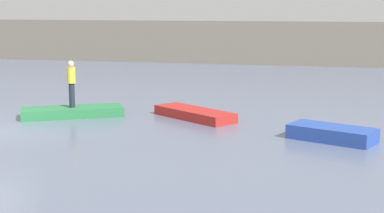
{
  "coord_description": "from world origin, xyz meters",
  "views": [
    {
      "loc": [
        11.07,
        -17.11,
        4.24
      ],
      "look_at": [
        6.25,
        3.09,
        0.62
      ],
      "focal_mm": 54.37,
      "sensor_mm": 36.0,
      "label": 1
    }
  ],
  "objects": [
    {
      "name": "rowboat_blue",
      "position": [
        11.21,
        1.44,
        0.23
      ],
      "size": [
        2.93,
        2.13,
        0.45
      ],
      "primitive_type": "cube",
      "rotation": [
        0.0,
        0.0,
        -0.4
      ],
      "color": "#2B4CAD",
      "rests_on": "ground_plane"
    },
    {
      "name": "rowboat_red",
      "position": [
        6.13,
        4.0,
        0.18
      ],
      "size": [
        3.52,
        2.94,
        0.35
      ],
      "primitive_type": "cube",
      "rotation": [
        0.0,
        0.0,
        -0.61
      ],
      "color": "red",
      "rests_on": "ground_plane"
    },
    {
      "name": "person_yellow_shirt",
      "position": [
        1.46,
        3.27,
        1.38
      ],
      "size": [
        0.32,
        0.32,
        1.8
      ],
      "color": "#232838",
      "rests_on": "rowboat_green"
    },
    {
      "name": "rowboat_green",
      "position": [
        1.46,
        3.27,
        0.18
      ],
      "size": [
        3.98,
        2.95,
        0.36
      ],
      "primitive_type": "cube",
      "rotation": [
        0.0,
        0.0,
        0.5
      ],
      "color": "#2D7F47",
      "rests_on": "ground_plane"
    },
    {
      "name": "embankment_wall",
      "position": [
        0.0,
        25.11,
        1.56
      ],
      "size": [
        80.0,
        1.2,
        3.13
      ],
      "primitive_type": "cube",
      "color": "gray",
      "rests_on": "ground_plane"
    }
  ]
}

